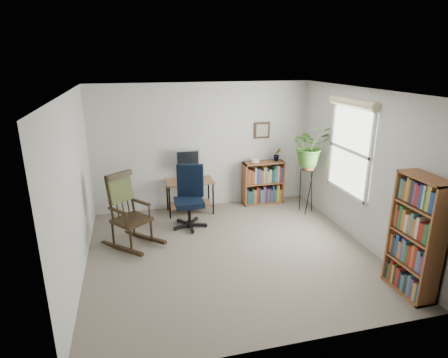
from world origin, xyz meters
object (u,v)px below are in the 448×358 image
object	(u,v)px
tall_bookshelf	(416,237)
desk	(190,197)
low_bookshelf	(263,183)
office_chair	(189,198)
rocking_chair	(131,210)

from	to	relation	value
tall_bookshelf	desk	bearing A→B (deg)	125.22
low_bookshelf	tall_bookshelf	bearing A→B (deg)	-77.24
office_chair	tall_bookshelf	size ratio (longest dim) A/B	0.72
low_bookshelf	desk	bearing A→B (deg)	-175.45
office_chair	low_bookshelf	world-z (taller)	office_chair
rocking_chair	tall_bookshelf	world-z (taller)	tall_bookshelf
office_chair	tall_bookshelf	xyz separation A→B (m)	(2.38, -2.55, 0.22)
rocking_chair	low_bookshelf	distance (m)	2.86
office_chair	rocking_chair	size ratio (longest dim) A/B	0.93
desk	tall_bookshelf	bearing A→B (deg)	-54.78
desk	tall_bookshelf	size ratio (longest dim) A/B	0.58
low_bookshelf	tall_bookshelf	size ratio (longest dim) A/B	0.56
desk	rocking_chair	distance (m)	1.56
office_chair	rocking_chair	world-z (taller)	rocking_chair
rocking_chair	low_bookshelf	size ratio (longest dim) A/B	1.37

